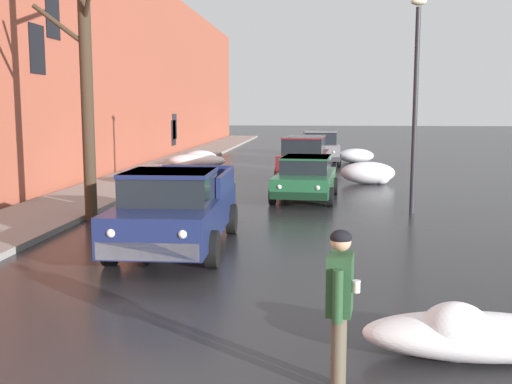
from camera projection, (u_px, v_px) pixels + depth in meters
left_sidewalk_slab at (124, 183)px, 24.41m from camera, size 2.73×80.00×0.15m
brick_townhouse_facade at (74, 55)px, 23.93m from camera, size 0.63×80.00×10.07m
snow_bank_near_corner_left at (152, 177)px, 23.78m from camera, size 2.66×1.01×0.76m
snow_bank_along_left_kerb at (356, 156)px, 34.20m from camera, size 1.93×1.40×0.78m
snow_bank_mid_block_left at (197, 161)px, 31.29m from camera, size 2.89×1.25×0.71m
snow_bank_near_corner_right at (369, 173)px, 24.67m from camera, size 2.15×1.23×0.88m
snow_bank_along_right_kerb at (202, 158)px, 32.62m from camera, size 1.74×1.27×0.79m
snow_bank_far_right_pile at (471, 335)px, 7.46m from camera, size 2.72×0.95×0.72m
bare_tree_second_along_sidewalk at (88, 73)px, 16.08m from camera, size 3.26×2.20×7.71m
pickup_truck_darkblue_approaching_near_lane at (176, 209)px, 13.20m from camera, size 2.30×5.46×1.76m
sedan_green_parked_kerbside_close at (306, 177)px, 20.49m from camera, size 2.23×4.51×1.42m
suv_maroon_parked_kerbside_mid at (304, 156)px, 26.20m from camera, size 2.30×4.70×1.82m
suv_grey_parked_far_down_block at (319, 146)px, 33.10m from camera, size 2.28×4.65×1.82m
sedan_white_queued_behind_truck at (320, 143)px, 39.68m from camera, size 2.12×4.00×1.42m
pedestrian_with_coffee at (340, 297)px, 6.55m from camera, size 0.36×0.64×1.76m
street_lamp_post at (416, 95)px, 17.34m from camera, size 0.44×0.24×6.02m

